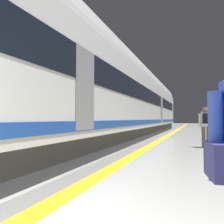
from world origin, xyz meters
name	(u,v)px	position (x,y,z in m)	size (l,w,h in m)	color
safety_line_strip	(156,142)	(-0.71, 10.00, 0.00)	(0.36, 80.00, 0.01)	yellow
tactile_edge_band	(149,142)	(-1.04, 10.00, 0.00)	(0.62, 80.00, 0.01)	slate
high_speed_train	(112,93)	(-2.83, 9.42, 2.51)	(2.94, 35.59, 4.97)	#38383D
passenger_near	(206,122)	(1.52, 8.90, 1.03)	(0.54, 0.36, 1.73)	brown
duffel_bag_near	(215,144)	(1.84, 8.82, 0.15)	(0.44, 0.26, 0.36)	brown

